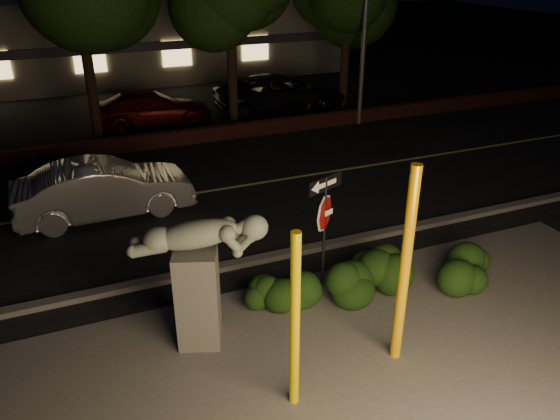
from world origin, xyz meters
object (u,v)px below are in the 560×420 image
object	(u,v)px
parked_car_darkred	(152,109)
parked_car_dark	(281,93)
signpost	(325,214)
sculpture	(198,268)
silver_sedan	(104,189)
yellow_pole_left	(295,324)
yellow_pole_right	(405,269)

from	to	relation	value
parked_car_darkred	parked_car_dark	size ratio (longest dim) A/B	0.82
signpost	parked_car_dark	world-z (taller)	signpost
sculpture	parked_car_dark	xyz separation A→B (m)	(6.90, 13.15, -0.73)
signpost	silver_sedan	distance (m)	6.44
yellow_pole_left	silver_sedan	distance (m)	7.91
parked_car_darkred	sculpture	bearing A→B (deg)	175.32
yellow_pole_left	parked_car_dark	size ratio (longest dim) A/B	0.54
signpost	sculpture	bearing A→B (deg)	168.22
sculpture	parked_car_dark	bearing A→B (deg)	81.91
sculpture	silver_sedan	bearing A→B (deg)	119.12
yellow_pole_left	yellow_pole_right	xyz separation A→B (m)	(1.98, 0.28, 0.27)
yellow_pole_left	sculpture	size ratio (longest dim) A/B	1.21
signpost	parked_car_dark	bearing A→B (deg)	49.18
yellow_pole_left	silver_sedan	size ratio (longest dim) A/B	0.67
yellow_pole_right	parked_car_darkred	world-z (taller)	yellow_pole_right
signpost	yellow_pole_right	bearing A→B (deg)	-102.24
signpost	silver_sedan	world-z (taller)	signpost
sculpture	yellow_pole_right	bearing A→B (deg)	-9.95
silver_sedan	parked_car_darkred	size ratio (longest dim) A/B	0.98
signpost	sculpture	world-z (taller)	signpost
yellow_pole_left	parked_car_dark	xyz separation A→B (m)	(6.02, 15.06, -0.70)
yellow_pole_left	parked_car_dark	bearing A→B (deg)	68.22
yellow_pole_left	sculpture	xyz separation A→B (m)	(-0.88, 1.91, 0.03)
yellow_pole_right	parked_car_darkred	size ratio (longest dim) A/B	0.77
silver_sedan	parked_car_darkred	world-z (taller)	silver_sedan
silver_sedan	parked_car_darkred	bearing A→B (deg)	-21.47
sculpture	parked_car_darkred	bearing A→B (deg)	102.69
parked_car_dark	signpost	bearing A→B (deg)	163.46
yellow_pole_left	sculpture	distance (m)	2.10
parked_car_darkred	silver_sedan	bearing A→B (deg)	163.17
yellow_pole_left	parked_car_darkred	xyz separation A→B (m)	(0.71, 15.07, -0.81)
yellow_pole_left	signpost	world-z (taller)	yellow_pole_left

